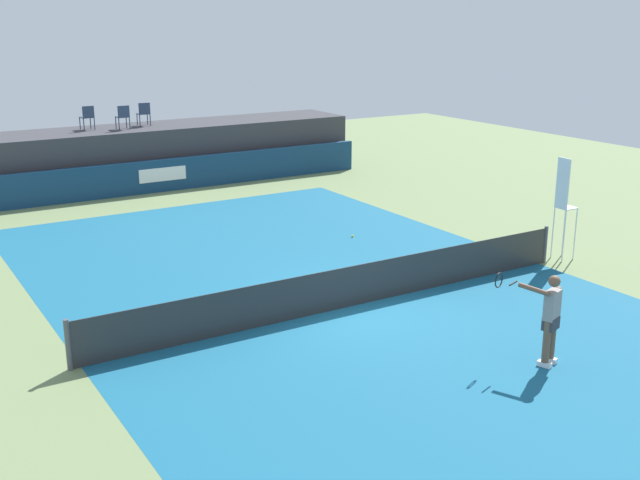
{
  "coord_description": "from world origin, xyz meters",
  "views": [
    {
      "loc": [
        -9.11,
        -13.64,
        6.35
      ],
      "look_at": [
        0.46,
        2.0,
        1.0
      ],
      "focal_mm": 43.63,
      "sensor_mm": 36.0,
      "label": 1
    }
  ],
  "objects_px": {
    "net_post_near": "(68,345)",
    "net_post_far": "(545,244)",
    "spectator_chair_far_left": "(87,116)",
    "umpire_chair": "(564,202)",
    "spectator_chair_center": "(144,113)",
    "tennis_player": "(550,317)",
    "tennis_ball": "(353,236)",
    "spectator_chair_left": "(123,116)"
  },
  "relations": [
    {
      "from": "spectator_chair_center",
      "to": "tennis_player",
      "type": "relative_size",
      "value": 0.5
    },
    {
      "from": "net_post_near",
      "to": "spectator_chair_left",
      "type": "bearing_deg",
      "value": 68.22
    },
    {
      "from": "spectator_chair_left",
      "to": "umpire_chair",
      "type": "xyz_separation_m",
      "value": [
        7.01,
        -14.93,
        -1.11
      ]
    },
    {
      "from": "umpire_chair",
      "to": "net_post_near",
      "type": "relative_size",
      "value": 2.76
    },
    {
      "from": "spectator_chair_far_left",
      "to": "tennis_ball",
      "type": "bearing_deg",
      "value": -66.92
    },
    {
      "from": "tennis_player",
      "to": "tennis_ball",
      "type": "distance_m",
      "value": 9.31
    },
    {
      "from": "spectator_chair_far_left",
      "to": "net_post_near",
      "type": "xyz_separation_m",
      "value": [
        -4.81,
        -15.5,
        -2.19
      ]
    },
    {
      "from": "spectator_chair_left",
      "to": "spectator_chair_center",
      "type": "height_order",
      "value": "same"
    },
    {
      "from": "spectator_chair_left",
      "to": "spectator_chair_center",
      "type": "xyz_separation_m",
      "value": [
        0.99,
        0.52,
        0.0
      ]
    },
    {
      "from": "spectator_chair_left",
      "to": "net_post_far",
      "type": "bearing_deg",
      "value": -66.69
    },
    {
      "from": "spectator_chair_center",
      "to": "net_post_near",
      "type": "distance_m",
      "value": 17.08
    },
    {
      "from": "spectator_chair_left",
      "to": "net_post_near",
      "type": "relative_size",
      "value": 0.89
    },
    {
      "from": "spectator_chair_center",
      "to": "umpire_chair",
      "type": "distance_m",
      "value": 16.61
    },
    {
      "from": "net_post_far",
      "to": "spectator_chair_center",
      "type": "bearing_deg",
      "value": 109.42
    },
    {
      "from": "net_post_near",
      "to": "spectator_chair_far_left",
      "type": "bearing_deg",
      "value": 72.77
    },
    {
      "from": "tennis_ball",
      "to": "spectator_chair_far_left",
      "type": "bearing_deg",
      "value": 113.08
    },
    {
      "from": "net_post_near",
      "to": "spectator_chair_center",
      "type": "bearing_deg",
      "value": 65.77
    },
    {
      "from": "spectator_chair_far_left",
      "to": "umpire_chair",
      "type": "xyz_separation_m",
      "value": [
        8.17,
        -15.49,
        -1.11
      ]
    },
    {
      "from": "spectator_chair_center",
      "to": "net_post_far",
      "type": "bearing_deg",
      "value": -70.58
    },
    {
      "from": "tennis_player",
      "to": "net_post_near",
      "type": "bearing_deg",
      "value": 150.12
    },
    {
      "from": "umpire_chair",
      "to": "spectator_chair_center",
      "type": "bearing_deg",
      "value": 111.31
    },
    {
      "from": "spectator_chair_far_left",
      "to": "net_post_far",
      "type": "xyz_separation_m",
      "value": [
        7.59,
        -15.5,
        -2.19
      ]
    },
    {
      "from": "spectator_chair_far_left",
      "to": "spectator_chair_left",
      "type": "xyz_separation_m",
      "value": [
        1.16,
        -0.57,
        0.0
      ]
    },
    {
      "from": "spectator_chair_left",
      "to": "net_post_near",
      "type": "distance_m",
      "value": 16.23
    },
    {
      "from": "spectator_chair_center",
      "to": "net_post_far",
      "type": "relative_size",
      "value": 0.89
    },
    {
      "from": "net_post_far",
      "to": "tennis_player",
      "type": "height_order",
      "value": "tennis_player"
    },
    {
      "from": "net_post_near",
      "to": "tennis_ball",
      "type": "distance_m",
      "value": 10.52
    },
    {
      "from": "spectator_chair_left",
      "to": "net_post_near",
      "type": "height_order",
      "value": "spectator_chair_left"
    },
    {
      "from": "umpire_chair",
      "to": "tennis_ball",
      "type": "relative_size",
      "value": 40.59
    },
    {
      "from": "spectator_chair_left",
      "to": "umpire_chair",
      "type": "relative_size",
      "value": 0.32
    },
    {
      "from": "spectator_chair_far_left",
      "to": "net_post_near",
      "type": "height_order",
      "value": "spectator_chair_far_left"
    },
    {
      "from": "spectator_chair_left",
      "to": "spectator_chair_center",
      "type": "relative_size",
      "value": 1.0
    },
    {
      "from": "umpire_chair",
      "to": "net_post_far",
      "type": "height_order",
      "value": "umpire_chair"
    },
    {
      "from": "spectator_chair_center",
      "to": "net_post_far",
      "type": "distance_m",
      "value": 16.53
    },
    {
      "from": "spectator_chair_left",
      "to": "tennis_ball",
      "type": "bearing_deg",
      "value": -71.4
    },
    {
      "from": "spectator_chair_far_left",
      "to": "umpire_chair",
      "type": "height_order",
      "value": "spectator_chair_far_left"
    },
    {
      "from": "net_post_far",
      "to": "tennis_ball",
      "type": "bearing_deg",
      "value": 122.53
    },
    {
      "from": "tennis_player",
      "to": "tennis_ball",
      "type": "bearing_deg",
      "value": 79.35
    },
    {
      "from": "tennis_player",
      "to": "tennis_ball",
      "type": "xyz_separation_m",
      "value": [
        1.71,
        9.1,
        -0.92
      ]
    },
    {
      "from": "net_post_near",
      "to": "umpire_chair",
      "type": "bearing_deg",
      "value": 0.03
    },
    {
      "from": "net_post_near",
      "to": "net_post_far",
      "type": "height_order",
      "value": "same"
    },
    {
      "from": "umpire_chair",
      "to": "net_post_far",
      "type": "xyz_separation_m",
      "value": [
        -0.58,
        -0.01,
        -1.09
      ]
    }
  ]
}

